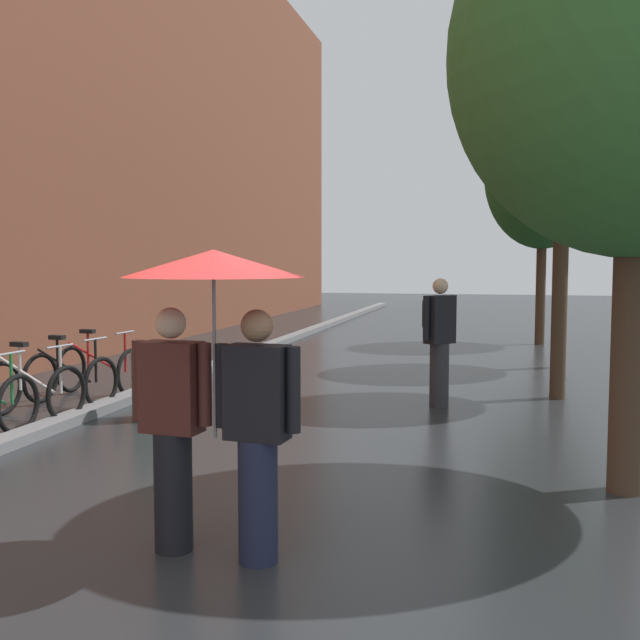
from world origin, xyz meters
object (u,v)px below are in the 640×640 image
(street_tree_0, at_px, (640,53))
(street_tree_1, at_px, (564,127))
(parked_bicycle_1, at_px, (33,389))
(litter_bin, at_px, (150,385))
(parked_bicycle_3, at_px, (100,369))
(street_tree_3, at_px, (543,174))
(pedestrian_walking_midground, at_px, (439,339))
(street_tree_2, at_px, (564,149))
(parked_bicycle_2, at_px, (70,378))
(couple_under_umbrella, at_px, (214,347))

(street_tree_0, height_order, street_tree_1, street_tree_0)
(street_tree_0, xyz_separation_m, parked_bicycle_1, (-6.70, 1.40, -3.28))
(litter_bin, bearing_deg, parked_bicycle_3, 136.87)
(street_tree_3, xyz_separation_m, parked_bicycle_1, (-6.57, -10.13, -3.61))
(street_tree_3, relative_size, pedestrian_walking_midground, 3.31)
(street_tree_1, distance_m, street_tree_2, 3.22)
(parked_bicycle_2, bearing_deg, couple_under_umbrella, -48.63)
(street_tree_2, bearing_deg, couple_under_umbrella, -106.74)
(street_tree_0, height_order, parked_bicycle_1, street_tree_0)
(parked_bicycle_2, relative_size, litter_bin, 1.37)
(street_tree_3, bearing_deg, pedestrian_walking_midground, -101.97)
(parked_bicycle_1, distance_m, parked_bicycle_2, 0.85)
(street_tree_3, relative_size, parked_bicycle_1, 4.94)
(street_tree_2, height_order, street_tree_3, street_tree_3)
(street_tree_0, relative_size, pedestrian_walking_midground, 3.09)
(parked_bicycle_3, distance_m, couple_under_umbrella, 6.61)
(couple_under_umbrella, xyz_separation_m, litter_bin, (-2.39, 3.83, -0.98))
(parked_bicycle_1, bearing_deg, street_tree_2, 42.64)
(street_tree_1, height_order, parked_bicycle_3, street_tree_1)
(street_tree_2, distance_m, litter_bin, 8.66)
(parked_bicycle_2, bearing_deg, pedestrian_walking_midground, 13.20)
(litter_bin, distance_m, pedestrian_walking_midground, 3.84)
(parked_bicycle_1, height_order, pedestrian_walking_midground, pedestrian_walking_midground)
(street_tree_0, relative_size, street_tree_2, 0.97)
(street_tree_2, xyz_separation_m, parked_bicycle_3, (-6.81, -4.45, -3.60))
(street_tree_2, bearing_deg, street_tree_1, -94.67)
(street_tree_2, relative_size, parked_bicycle_1, 4.76)
(street_tree_3, distance_m, parked_bicycle_3, 11.30)
(street_tree_0, xyz_separation_m, street_tree_3, (-0.13, 11.52, 0.33))
(street_tree_3, relative_size, litter_bin, 6.76)
(parked_bicycle_1, bearing_deg, pedestrian_walking_midground, 22.31)
(parked_bicycle_3, relative_size, pedestrian_walking_midground, 0.65)
(street_tree_1, bearing_deg, parked_bicycle_2, -161.77)
(parked_bicycle_1, xyz_separation_m, couple_under_umbrella, (3.81, -3.50, 1.03))
(litter_bin, bearing_deg, couple_under_umbrella, -58.04)
(street_tree_1, bearing_deg, street_tree_3, 89.09)
(parked_bicycle_1, bearing_deg, street_tree_1, 24.78)
(street_tree_2, bearing_deg, street_tree_0, -90.15)
(street_tree_1, distance_m, parked_bicycle_2, 7.65)
(street_tree_2, height_order, litter_bin, street_tree_2)
(litter_bin, bearing_deg, street_tree_3, 62.22)
(parked_bicycle_1, bearing_deg, street_tree_3, 57.02)
(parked_bicycle_3, height_order, litter_bin, parked_bicycle_3)
(street_tree_1, relative_size, parked_bicycle_2, 4.52)
(street_tree_1, height_order, parked_bicycle_1, street_tree_1)
(couple_under_umbrella, bearing_deg, street_tree_1, 67.74)
(street_tree_1, height_order, couple_under_umbrella, street_tree_1)
(parked_bicycle_1, xyz_separation_m, parked_bicycle_2, (-0.02, 0.85, 0.00))
(street_tree_2, height_order, parked_bicycle_2, street_tree_2)
(parked_bicycle_3, xyz_separation_m, couple_under_umbrella, (3.89, -5.24, 1.03))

